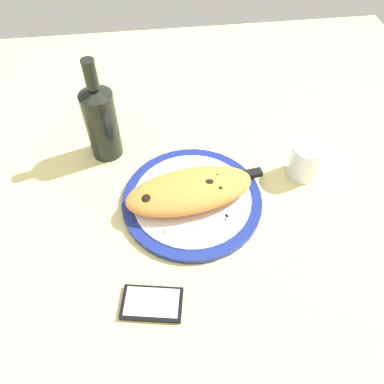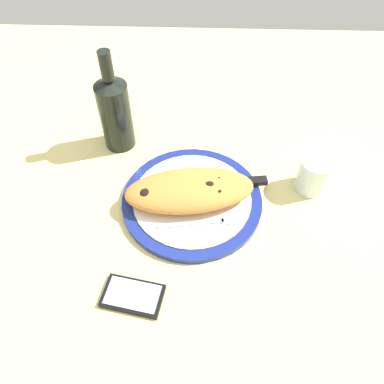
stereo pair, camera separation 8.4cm
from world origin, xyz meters
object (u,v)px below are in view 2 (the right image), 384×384
at_px(smartphone, 133,296).
at_px(calzone, 190,189).
at_px(knife, 233,183).
at_px(plate, 192,200).
at_px(fork, 206,222).
at_px(wine_bottle, 115,111).
at_px(water_glass, 313,176).

bearing_deg(smartphone, calzone, 67.00).
bearing_deg(knife, calzone, -158.26).
relative_size(plate, fork, 1.72).
bearing_deg(fork, smartphone, -129.77).
bearing_deg(plate, knife, 24.39).
bearing_deg(smartphone, plate, 65.64).
bearing_deg(wine_bottle, plate, -44.74).
relative_size(knife, smartphone, 1.85).
bearing_deg(smartphone, wine_bottle, 101.60).
height_order(fork, water_glass, water_glass).
xyz_separation_m(fork, wine_bottle, (-0.22, 0.25, 0.08)).
relative_size(plate, water_glass, 3.63).
height_order(knife, water_glass, water_glass).
height_order(fork, smartphone, fork).
xyz_separation_m(smartphone, water_glass, (0.37, 0.28, 0.03)).
distance_m(knife, water_glass, 0.18).
height_order(plate, water_glass, water_glass).
bearing_deg(calzone, water_glass, 11.02).
relative_size(fork, water_glass, 2.10).
relative_size(calzone, fork, 1.63).
bearing_deg(calzone, fork, -61.09).
bearing_deg(wine_bottle, smartphone, -78.40).
relative_size(water_glass, wine_bottle, 0.33).
xyz_separation_m(calzone, wine_bottle, (-0.18, 0.18, 0.06)).
height_order(plate, fork, fork).
relative_size(fork, wine_bottle, 0.70).
distance_m(plate, wine_bottle, 0.28).
relative_size(fork, smartphone, 1.47).
bearing_deg(fork, water_glass, 27.12).
distance_m(fork, knife, 0.12).
bearing_deg(water_glass, fork, -152.88).
distance_m(calzone, fork, 0.08).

